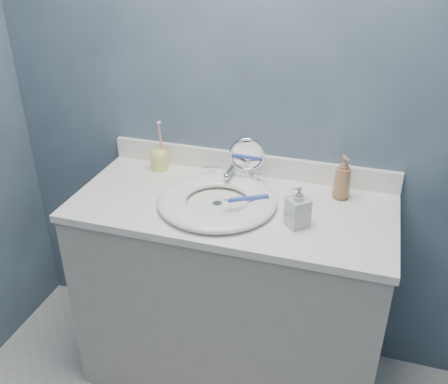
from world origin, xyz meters
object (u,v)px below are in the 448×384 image
at_px(makeup_mirror, 247,160).
at_px(toothbrush_holder, 159,158).
at_px(soap_bottle_amber, 343,177).
at_px(soap_bottle_clear, 298,206).

height_order(makeup_mirror, toothbrush_holder, toothbrush_holder).
bearing_deg(soap_bottle_amber, makeup_mirror, 152.29).
distance_m(makeup_mirror, soap_bottle_amber, 0.37).
bearing_deg(toothbrush_holder, soap_bottle_clear, -22.96).
bearing_deg(toothbrush_holder, makeup_mirror, -5.36).
xyz_separation_m(makeup_mirror, soap_bottle_amber, (0.37, 0.01, -0.03)).
xyz_separation_m(makeup_mirror, toothbrush_holder, (-0.39, 0.04, -0.06)).
distance_m(makeup_mirror, toothbrush_holder, 0.40).
xyz_separation_m(soap_bottle_amber, toothbrush_holder, (-0.77, 0.02, -0.04)).
distance_m(soap_bottle_amber, soap_bottle_clear, 0.28).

